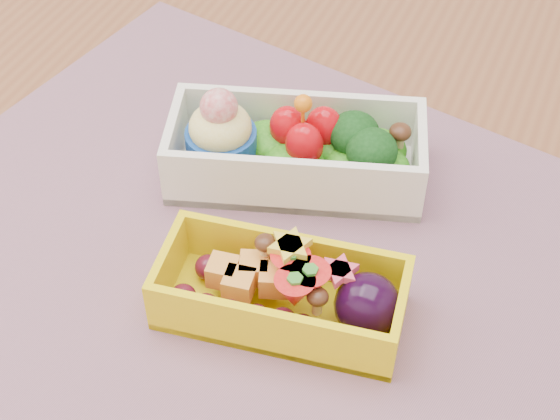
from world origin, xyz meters
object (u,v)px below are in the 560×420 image
at_px(placemat, 267,250).
at_px(bento_yellow, 286,292).
at_px(bento_white, 295,150).
at_px(table, 261,301).

xyz_separation_m(placemat, bento_yellow, (0.03, -0.05, 0.02)).
bearing_deg(bento_yellow, bento_white, 102.04).
bearing_deg(placemat, bento_yellow, -54.32).
height_order(bento_white, bento_yellow, bento_white).
bearing_deg(placemat, bento_white, 98.16).
xyz_separation_m(bento_white, bento_yellow, (0.05, -0.12, -0.00)).
bearing_deg(placemat, table, 124.08).
relative_size(placemat, bento_yellow, 3.19).
relative_size(bento_white, bento_yellow, 1.23).
distance_m(placemat, bento_yellow, 0.06).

